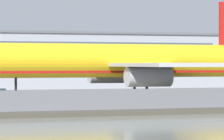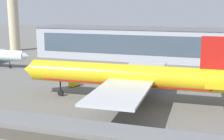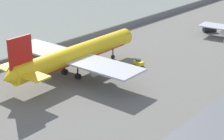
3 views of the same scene
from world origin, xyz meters
The scene contains 6 objects.
ground_plane centered at (0.00, 0.00, 0.00)m, with size 500.00×500.00×0.00m, color #66635E.
shoreline_seawall centered at (0.00, -20.50, 0.25)m, with size 320.00×3.00×0.50m.
perimeter_fence centered at (0.00, -16.00, 1.31)m, with size 280.00×0.10×2.62m.
cargo_jet_yellow centered at (6.96, 3.86, 5.85)m, with size 50.59×43.01×15.33m.
baggage_tug centered at (-10.08, 12.98, 0.81)m, with size 2.32×3.49×1.80m.
terminal_building centered at (1.27, 60.94, 6.43)m, with size 94.00×16.99×12.83m.
Camera 1 is at (-22.59, -88.38, 5.53)m, focal length 105.00 mm.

